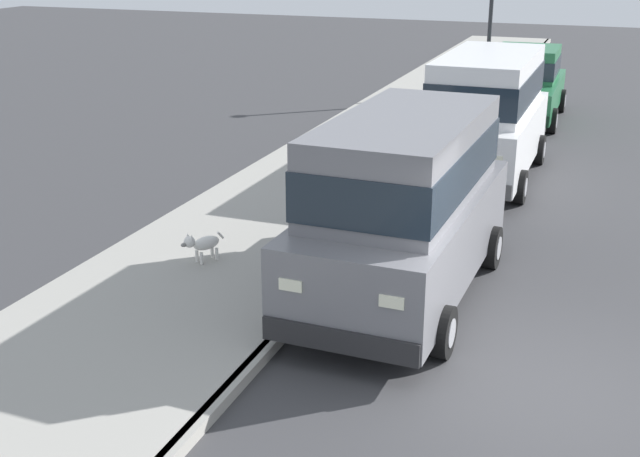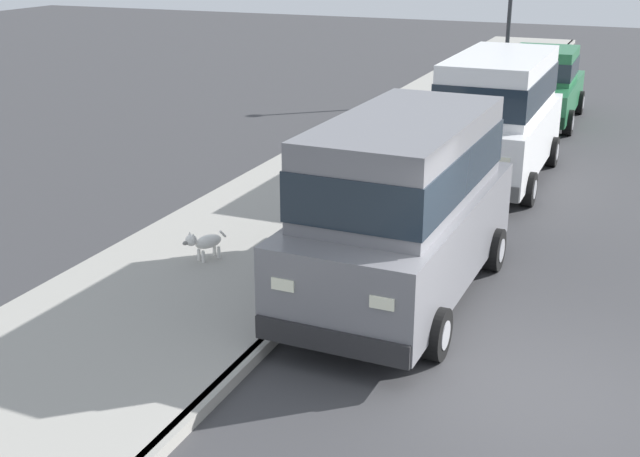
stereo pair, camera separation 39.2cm
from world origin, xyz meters
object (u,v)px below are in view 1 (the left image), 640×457
at_px(car_white_van, 486,110).
at_px(dog_white, 203,244).
at_px(car_green_sedan, 525,83).
at_px(car_grey_van, 404,200).
at_px(street_lamp, 492,1).

bearing_deg(car_white_van, dog_white, -115.08).
distance_m(car_green_sedan, dog_white, 12.83).
relative_size(car_green_sedan, dog_white, 6.66).
height_order(car_white_van, car_green_sedan, car_white_van).
xyz_separation_m(car_grey_van, car_white_van, (0.02, 6.26, 0.00)).
relative_size(car_white_van, dog_white, 7.08).
xyz_separation_m(car_grey_van, dog_white, (-2.99, -0.17, -0.97)).
relative_size(car_green_sedan, street_lamp, 1.05).
height_order(car_grey_van, car_green_sedan, car_grey_van).
bearing_deg(car_grey_van, car_green_sedan, 89.82).
bearing_deg(dog_white, street_lamp, 83.90).
distance_m(car_green_sedan, street_lamp, 3.47).
bearing_deg(dog_white, car_white_van, 64.92).
bearing_deg(car_grey_van, dog_white, -176.72).
relative_size(car_grey_van, street_lamp, 1.12).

